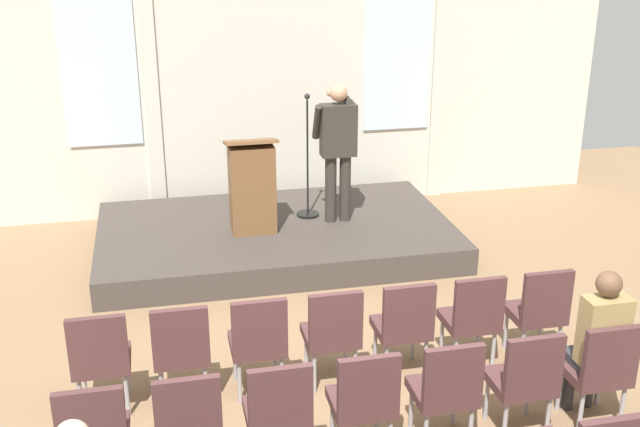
{
  "coord_description": "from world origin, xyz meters",
  "views": [
    {
      "loc": [
        -1.36,
        -4.87,
        3.83
      ],
      "look_at": [
        0.23,
        2.39,
        1.0
      ],
      "focal_mm": 43.68,
      "sensor_mm": 36.0,
      "label": 1
    }
  ],
  "objects_px": {
    "chair_r0_c3": "(333,330)",
    "chair_r1_c2": "(278,408)",
    "chair_r1_c3": "(364,397)",
    "chair_r1_c4": "(446,387)",
    "mic_stand": "(308,190)",
    "chair_r0_c6": "(539,308)",
    "chair_r0_c0": "(100,356)",
    "chair_r1_c1": "(188,420)",
    "lectern": "(252,186)",
    "chair_r0_c4": "(404,323)",
    "chair_r1_c6": "(601,367)",
    "audience_r1_c6": "(598,339)",
    "speaker": "(338,143)",
    "chair_r0_c2": "(258,338)",
    "chair_r0_c5": "(473,315)",
    "chair_r1_c5": "(525,377)",
    "chair_r0_c1": "(181,347)"
  },
  "relations": [
    {
      "from": "chair_r1_c3",
      "to": "chair_r1_c5",
      "type": "height_order",
      "value": "same"
    },
    {
      "from": "mic_stand",
      "to": "chair_r0_c3",
      "type": "height_order",
      "value": "mic_stand"
    },
    {
      "from": "chair_r0_c2",
      "to": "chair_r1_c2",
      "type": "relative_size",
      "value": 1.0
    },
    {
      "from": "lectern",
      "to": "speaker",
      "type": "bearing_deg",
      "value": 6.11
    },
    {
      "from": "speaker",
      "to": "chair_r1_c6",
      "type": "bearing_deg",
      "value": -74.35
    },
    {
      "from": "lectern",
      "to": "chair_r0_c6",
      "type": "distance_m",
      "value": 3.7
    },
    {
      "from": "chair_r0_c0",
      "to": "chair_r1_c2",
      "type": "relative_size",
      "value": 1.0
    },
    {
      "from": "mic_stand",
      "to": "chair_r0_c6",
      "type": "height_order",
      "value": "mic_stand"
    },
    {
      "from": "chair_r1_c2",
      "to": "chair_r1_c3",
      "type": "xyz_separation_m",
      "value": [
        0.64,
        0.0,
        0.0
      ]
    },
    {
      "from": "chair_r0_c6",
      "to": "chair_r1_c1",
      "type": "relative_size",
      "value": 1.0
    },
    {
      "from": "chair_r0_c4",
      "to": "chair_r0_c2",
      "type": "bearing_deg",
      "value": 180.0
    },
    {
      "from": "chair_r0_c0",
      "to": "chair_r1_c4",
      "type": "distance_m",
      "value": 2.76
    },
    {
      "from": "mic_stand",
      "to": "chair_r0_c2",
      "type": "distance_m",
      "value": 3.46
    },
    {
      "from": "chair_r1_c3",
      "to": "chair_r1_c4",
      "type": "xyz_separation_m",
      "value": [
        0.64,
        0.0,
        0.0
      ]
    },
    {
      "from": "chair_r0_c1",
      "to": "chair_r1_c2",
      "type": "xyz_separation_m",
      "value": [
        0.64,
        -1.02,
        0.0
      ]
    },
    {
      "from": "mic_stand",
      "to": "audience_r1_c6",
      "type": "bearing_deg",
      "value": -70.81
    },
    {
      "from": "chair_r1_c6",
      "to": "audience_r1_c6",
      "type": "distance_m",
      "value": 0.22
    },
    {
      "from": "speaker",
      "to": "chair_r0_c4",
      "type": "relative_size",
      "value": 1.81
    },
    {
      "from": "speaker",
      "to": "chair_r1_c2",
      "type": "bearing_deg",
      "value": -109.19
    },
    {
      "from": "chair_r0_c4",
      "to": "chair_r1_c6",
      "type": "height_order",
      "value": "same"
    },
    {
      "from": "mic_stand",
      "to": "chair_r1_c1",
      "type": "distance_m",
      "value": 4.64
    },
    {
      "from": "chair_r0_c1",
      "to": "chair_r1_c3",
      "type": "xyz_separation_m",
      "value": [
        1.28,
        -1.02,
        0.0
      ]
    },
    {
      "from": "chair_r0_c0",
      "to": "chair_r0_c6",
      "type": "bearing_deg",
      "value": 0.0
    },
    {
      "from": "mic_stand",
      "to": "chair_r0_c0",
      "type": "xyz_separation_m",
      "value": [
        -2.37,
        -3.28,
        -0.12
      ]
    },
    {
      "from": "speaker",
      "to": "chair_r1_c5",
      "type": "xyz_separation_m",
      "value": [
        0.5,
        -4.08,
        -0.78
      ]
    },
    {
      "from": "speaker",
      "to": "chair_r0_c2",
      "type": "bearing_deg",
      "value": -114.88
    },
    {
      "from": "chair_r1_c5",
      "to": "audience_r1_c6",
      "type": "xyz_separation_m",
      "value": [
        0.64,
        0.08,
        0.21
      ]
    },
    {
      "from": "chair_r0_c0",
      "to": "chair_r0_c2",
      "type": "xyz_separation_m",
      "value": [
        1.28,
        0.0,
        0.0
      ]
    },
    {
      "from": "chair_r0_c0",
      "to": "chair_r0_c3",
      "type": "bearing_deg",
      "value": 0.0
    },
    {
      "from": "mic_stand",
      "to": "chair_r0_c4",
      "type": "distance_m",
      "value": 3.29
    },
    {
      "from": "lectern",
      "to": "chair_r0_c4",
      "type": "bearing_deg",
      "value": -72.57
    },
    {
      "from": "chair_r0_c3",
      "to": "chair_r1_c2",
      "type": "distance_m",
      "value": 1.2
    },
    {
      "from": "chair_r0_c5",
      "to": "chair_r1_c5",
      "type": "distance_m",
      "value": 1.02
    },
    {
      "from": "chair_r1_c5",
      "to": "chair_r1_c1",
      "type": "bearing_deg",
      "value": 180.0
    },
    {
      "from": "chair_r1_c1",
      "to": "chair_r1_c5",
      "type": "bearing_deg",
      "value": 0.0
    },
    {
      "from": "chair_r1_c1",
      "to": "chair_r1_c4",
      "type": "height_order",
      "value": "same"
    },
    {
      "from": "chair_r1_c4",
      "to": "chair_r1_c5",
      "type": "distance_m",
      "value": 0.64
    },
    {
      "from": "chair_r1_c1",
      "to": "chair_r0_c2",
      "type": "bearing_deg",
      "value": 57.81
    },
    {
      "from": "lectern",
      "to": "chair_r0_c0",
      "type": "distance_m",
      "value": 3.39
    },
    {
      "from": "chair_r0_c1",
      "to": "chair_r0_c4",
      "type": "bearing_deg",
      "value": 0.0
    },
    {
      "from": "mic_stand",
      "to": "lectern",
      "type": "bearing_deg",
      "value": -155.43
    },
    {
      "from": "speaker",
      "to": "chair_r1_c1",
      "type": "bearing_deg",
      "value": -116.8
    },
    {
      "from": "chair_r1_c1",
      "to": "chair_r1_c2",
      "type": "xyz_separation_m",
      "value": [
        0.64,
        0.0,
        0.0
      ]
    },
    {
      "from": "chair_r0_c1",
      "to": "mic_stand",
      "type": "bearing_deg",
      "value": 62.17
    },
    {
      "from": "chair_r1_c1",
      "to": "audience_r1_c6",
      "type": "xyz_separation_m",
      "value": [
        3.2,
        0.08,
        0.21
      ]
    },
    {
      "from": "speaker",
      "to": "chair_r1_c1",
      "type": "distance_m",
      "value": 4.63
    },
    {
      "from": "chair_r1_c4",
      "to": "audience_r1_c6",
      "type": "xyz_separation_m",
      "value": [
        1.28,
        0.08,
        0.21
      ]
    },
    {
      "from": "chair_r1_c4",
      "to": "chair_r0_c4",
      "type": "bearing_deg",
      "value": 90.0
    },
    {
      "from": "mic_stand",
      "to": "chair_r0_c6",
      "type": "bearing_deg",
      "value": -65.9
    },
    {
      "from": "speaker",
      "to": "chair_r0_c1",
      "type": "distance_m",
      "value": 3.77
    }
  ]
}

